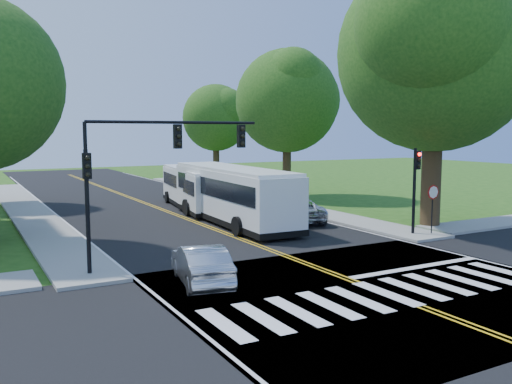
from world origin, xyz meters
TOP-DOWN VIEW (x-y plane):
  - ground at (0.00, 0.00)m, footprint 140.00×140.00m
  - road at (0.00, 18.00)m, footprint 14.00×96.00m
  - cross_road at (0.00, 0.00)m, footprint 60.00×12.00m
  - center_line at (0.00, 22.00)m, footprint 0.36×70.00m
  - edge_line_w at (-6.80, 22.00)m, footprint 0.12×70.00m
  - edge_line_e at (6.80, 22.00)m, footprint 0.12×70.00m
  - crosswalk at (0.00, -0.50)m, footprint 12.60×3.00m
  - stop_bar at (3.50, 1.60)m, footprint 6.60×0.40m
  - sidewalk_nw at (-8.30, 25.00)m, footprint 2.60×40.00m
  - sidewalk_ne at (8.30, 25.00)m, footprint 2.60×40.00m
  - tree_ne_big at (11.00, 8.00)m, footprint 10.80×10.80m
  - tree_east_mid at (11.50, 24.00)m, footprint 8.40×8.40m
  - tree_east_far at (12.50, 40.00)m, footprint 7.20×7.20m
  - signal_nw at (-5.86, 6.43)m, footprint 7.15×0.46m
  - signal_ne at (8.20, 6.44)m, footprint 0.30×0.46m
  - stop_sign at (9.00, 5.98)m, footprint 0.76×0.08m
  - bus_lead at (1.81, 14.67)m, footprint 3.54×12.87m
  - bus_follow at (2.18, 21.46)m, footprint 4.05×11.15m
  - hatchback at (-4.93, 3.61)m, footprint 2.30×4.49m
  - suv at (5.43, 13.26)m, footprint 3.70×5.61m
  - dark_sedan at (5.29, 17.29)m, footprint 2.85×5.09m

SIDE VIEW (x-z plane):
  - ground at x=0.00m, z-range 0.00..0.00m
  - road at x=0.00m, z-range 0.00..0.01m
  - cross_road at x=0.00m, z-range 0.00..0.01m
  - center_line at x=0.00m, z-range 0.01..0.02m
  - edge_line_w at x=-6.80m, z-range 0.01..0.02m
  - edge_line_e at x=6.80m, z-range 0.01..0.02m
  - crosswalk at x=0.00m, z-range 0.01..0.02m
  - stop_bar at x=3.50m, z-range 0.01..0.02m
  - sidewalk_nw at x=-8.30m, z-range 0.00..0.15m
  - sidewalk_ne at x=8.30m, z-range 0.00..0.15m
  - dark_sedan at x=5.29m, z-range 0.01..1.41m
  - hatchback at x=-4.93m, z-range 0.01..1.42m
  - suv at x=5.43m, z-range 0.01..1.44m
  - bus_follow at x=2.18m, z-range 0.09..2.91m
  - bus_lead at x=1.81m, z-range 0.10..3.40m
  - stop_sign at x=9.00m, z-range 0.77..3.30m
  - signal_ne at x=8.20m, z-range 0.76..5.16m
  - signal_nw at x=-5.86m, z-range 1.55..7.21m
  - tree_east_far at x=12.50m, z-range 1.69..12.03m
  - tree_east_mid at x=11.50m, z-range 1.89..13.82m
  - tree_ne_big at x=11.00m, z-range 2.17..17.08m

